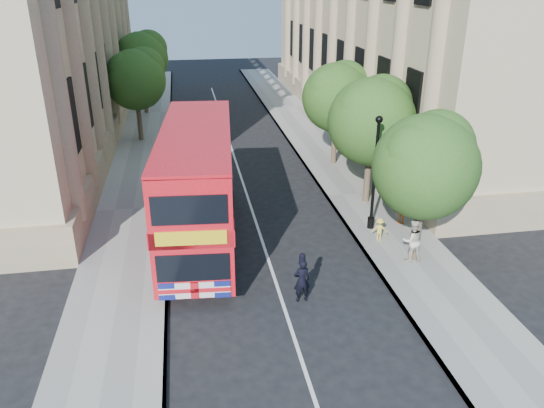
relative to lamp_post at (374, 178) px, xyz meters
name	(u,v)px	position (x,y,z in m)	size (l,w,h in m)	color
ground	(288,319)	(-5.00, -6.00, -2.51)	(120.00, 120.00, 0.00)	black
pavement_right	(358,194)	(0.75, 4.00, -2.45)	(3.50, 80.00, 0.12)	gray
pavement_left	(133,210)	(-10.75, 4.00, -2.45)	(3.50, 80.00, 0.12)	gray
building_left	(5,2)	(-18.80, 18.00, 6.49)	(12.00, 38.00, 18.00)	tan
tree_right_near	(427,161)	(0.84, -2.97, 1.74)	(4.00, 4.00, 6.08)	#473828
tree_right_mid	(373,117)	(0.84, 3.03, 1.93)	(4.20, 4.20, 6.37)	#473828
tree_right_far	(337,94)	(0.84, 9.03, 1.80)	(4.00, 4.00, 6.15)	#473828
tree_left_far	(136,76)	(-10.96, 16.03, 1.93)	(4.00, 4.00, 6.30)	#473828
tree_left_back	(142,55)	(-10.96, 24.03, 2.20)	(4.20, 4.20, 6.65)	#473828
lamp_post	(374,178)	(0.00, 0.00, 0.00)	(0.32, 0.32, 5.16)	black
double_decker_bus	(198,183)	(-7.60, 0.22, 0.18)	(3.63, 10.72, 4.87)	red
box_van	(190,174)	(-7.90, 5.07, -1.17)	(2.06, 4.82, 2.73)	black
police_constable	(302,281)	(-4.31, -5.00, -1.69)	(0.60, 0.39, 1.64)	black
woman_pedestrian	(412,240)	(0.56, -3.11, -1.50)	(0.86, 0.67, 1.78)	beige
child_a	(402,212)	(1.52, 0.14, -1.78)	(0.71, 0.30, 1.22)	orange
child_b	(379,229)	(-0.07, -1.24, -1.87)	(0.67, 0.38, 1.04)	#DCC54B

